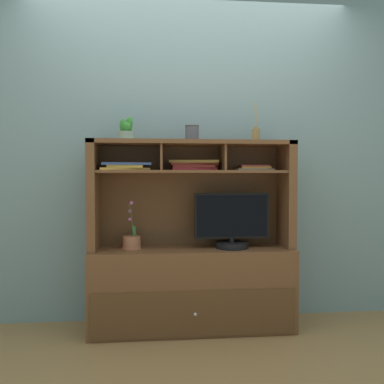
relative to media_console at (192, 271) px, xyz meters
name	(u,v)px	position (x,y,z in m)	size (l,w,h in m)	color
floor_plane	(192,329)	(0.00, 0.00, -0.44)	(6.00, 6.00, 0.02)	#9B7042
back_wall	(189,141)	(0.00, 0.23, 0.97)	(6.00, 0.02, 2.80)	gray
media_console	(192,271)	(0.00, 0.00, 0.00)	(1.47, 0.45, 1.38)	brown
tv_monitor	(232,224)	(0.29, -0.03, 0.34)	(0.55, 0.24, 0.40)	black
potted_orchid	(132,241)	(-0.44, 0.02, 0.22)	(0.15, 0.15, 0.35)	#BC704D
magazine_stack_left	(125,166)	(-0.48, -0.03, 0.76)	(0.38, 0.25, 0.05)	#C18D3A
magazine_stack_centre	(253,168)	(0.46, 0.02, 0.76)	(0.29, 0.20, 0.04)	gray
magazine_stack_right	(194,166)	(0.02, 0.04, 0.77)	(0.37, 0.22, 0.08)	#AC2B35
diffuser_bottle	(256,135)	(0.48, 0.01, 1.00)	(0.06, 0.06, 0.29)	olive
potted_succulent	(126,131)	(-0.48, -0.02, 1.02)	(0.13, 0.13, 0.17)	#8AA08B
ceramic_vase	(192,133)	(0.00, 0.00, 1.01)	(0.10, 0.10, 0.12)	#4F5057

